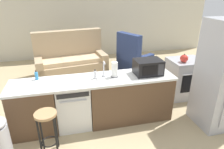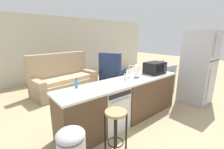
# 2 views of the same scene
# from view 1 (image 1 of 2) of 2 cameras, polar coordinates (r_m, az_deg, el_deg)

# --- Properties ---
(ground_plane) EXTENTS (24.00, 24.00, 0.00)m
(ground_plane) POSITION_cam_1_polar(r_m,az_deg,el_deg) (4.00, -6.81, -13.33)
(ground_plane) COLOR tan
(wall_back) EXTENTS (10.00, 0.06, 2.60)m
(wall_back) POSITION_cam_1_polar(r_m,az_deg,el_deg) (7.51, -9.12, 14.76)
(wall_back) COLOR beige
(wall_back) RESTS_ON ground_plane
(kitchen_counter) EXTENTS (2.94, 0.66, 0.90)m
(kitchen_counter) POSITION_cam_1_polar(r_m,az_deg,el_deg) (3.79, -3.49, -7.79)
(kitchen_counter) COLOR brown
(kitchen_counter) RESTS_ON ground_plane
(dishwasher) EXTENTS (0.58, 0.61, 0.84)m
(dishwasher) POSITION_cam_1_polar(r_m,az_deg,el_deg) (3.75, -10.94, -8.56)
(dishwasher) COLOR silver
(dishwasher) RESTS_ON ground_plane
(stove_range) EXTENTS (0.76, 0.68, 0.90)m
(stove_range) POSITION_cam_1_polar(r_m,az_deg,el_deg) (4.98, 19.93, -0.92)
(stove_range) COLOR #B7B7BC
(stove_range) RESTS_ON ground_plane
(refrigerator) EXTENTS (0.72, 0.73, 1.94)m
(refrigerator) POSITION_cam_1_polar(r_m,az_deg,el_deg) (4.00, 29.21, -0.33)
(refrigerator) COLOR #A8AAB2
(refrigerator) RESTS_ON ground_plane
(microwave) EXTENTS (0.50, 0.37, 0.28)m
(microwave) POSITION_cam_1_polar(r_m,az_deg,el_deg) (3.76, 10.26, 2.14)
(microwave) COLOR black
(microwave) RESTS_ON kitchen_counter
(sink_faucet) EXTENTS (0.07, 0.18, 0.30)m
(sink_faucet) POSITION_cam_1_polar(r_m,az_deg,el_deg) (3.59, -2.33, 1.29)
(sink_faucet) COLOR silver
(sink_faucet) RESTS_ON kitchen_counter
(paper_towel_roll) EXTENTS (0.14, 0.14, 0.28)m
(paper_towel_roll) POSITION_cam_1_polar(r_m,az_deg,el_deg) (3.58, 0.74, 1.38)
(paper_towel_roll) COLOR #4C4C51
(paper_towel_roll) RESTS_ON kitchen_counter
(soap_bottle) EXTENTS (0.06, 0.06, 0.18)m
(soap_bottle) POSITION_cam_1_polar(r_m,az_deg,el_deg) (3.55, -4.84, -0.07)
(soap_bottle) COLOR silver
(soap_bottle) RESTS_ON kitchen_counter
(dish_soap_bottle) EXTENTS (0.06, 0.06, 0.18)m
(dish_soap_bottle) POSITION_cam_1_polar(r_m,az_deg,el_deg) (3.74, -20.76, -0.31)
(dish_soap_bottle) COLOR #338CCC
(dish_soap_bottle) RESTS_ON kitchen_counter
(kettle) EXTENTS (0.21, 0.17, 0.19)m
(kettle) POSITION_cam_1_polar(r_m,az_deg,el_deg) (4.61, 19.91, 4.32)
(kettle) COLOR red
(kettle) RESTS_ON stove_range
(bar_stool) EXTENTS (0.32, 0.32, 0.74)m
(bar_stool) POSITION_cam_1_polar(r_m,az_deg,el_deg) (3.17, -18.08, -13.49)
(bar_stool) COLOR tan
(bar_stool) RESTS_ON ground_plane
(couch) EXTENTS (2.11, 1.17, 1.27)m
(couch) POSITION_cam_1_polar(r_m,az_deg,el_deg) (6.08, -11.68, 3.78)
(couch) COLOR tan
(couch) RESTS_ON ground_plane
(armchair) EXTENTS (1.10, 1.12, 1.20)m
(armchair) POSITION_cam_1_polar(r_m,az_deg,el_deg) (6.19, 5.96, 4.06)
(armchair) COLOR navy
(armchair) RESTS_ON ground_plane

